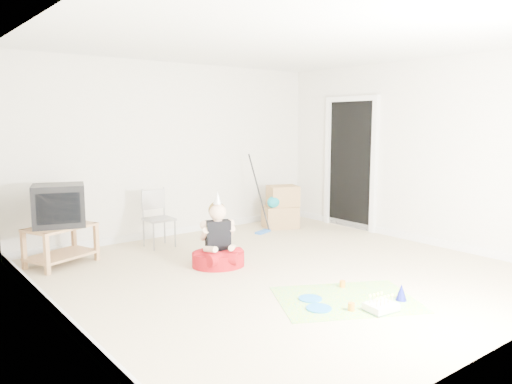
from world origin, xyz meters
TOP-DOWN VIEW (x-y plane):
  - ground at (0.00, 0.00)m, footprint 5.00×5.00m
  - doorway_recess at (2.48, 1.20)m, footprint 0.02×0.90m
  - tv_stand at (-1.95, 1.88)m, footprint 0.89×0.73m
  - crt_tv at (-1.95, 1.88)m, footprint 0.71×0.64m
  - folding_chair at (-0.60, 1.94)m, footprint 0.37×0.35m
  - cardboard_boxes at (1.57, 1.88)m, footprint 0.67×0.59m
  - floor_mop at (1.08, 1.74)m, footprint 0.32×0.39m
  - book_pile at (1.97, 2.10)m, footprint 0.22×0.26m
  - seated_woman at (-0.48, 0.66)m, footprint 0.82×0.82m
  - party_mat at (-0.12, -1.07)m, footprint 1.63×1.47m
  - birthday_cake at (-0.10, -1.47)m, footprint 0.30×0.25m
  - blue_plate_near at (-0.40, -0.86)m, footprint 0.28×0.28m
  - blue_plate_far at (-0.52, -1.09)m, footprint 0.33×0.33m
  - orange_cup_near at (0.12, -0.80)m, footprint 0.09×0.09m
  - orange_cup_far at (-0.31, -1.30)m, footprint 0.09×0.09m
  - blue_party_hat at (0.28, -1.42)m, footprint 0.16×0.16m

SIDE VIEW (x-z plane):
  - ground at x=0.00m, z-range 0.00..0.00m
  - party_mat at x=-0.12m, z-range 0.00..0.01m
  - blue_plate_near at x=-0.40m, z-range 0.01..0.02m
  - blue_plate_far at x=-0.52m, z-range 0.01..0.02m
  - book_pile at x=1.97m, z-range 0.00..0.07m
  - birthday_cake at x=-0.10m, z-range -0.03..0.11m
  - orange_cup_near at x=0.12m, z-range 0.01..0.08m
  - orange_cup_far at x=-0.31m, z-range 0.01..0.08m
  - blue_party_hat at x=0.28m, z-range 0.01..0.17m
  - seated_woman at x=-0.48m, z-range -0.26..0.66m
  - floor_mop at x=1.08m, z-range -0.35..0.87m
  - tv_stand at x=-1.95m, z-range 0.04..0.53m
  - cardboard_boxes at x=1.57m, z-range -0.01..0.67m
  - folding_chair at x=-0.60m, z-range -0.01..0.80m
  - crt_tv at x=-1.95m, z-range 0.48..0.99m
  - doorway_recess at x=2.48m, z-range 0.00..2.05m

